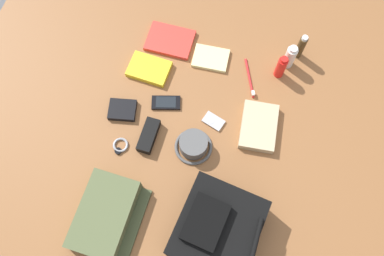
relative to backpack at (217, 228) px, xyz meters
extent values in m
cube|color=brown|center=(-0.35, -0.20, -0.08)|extent=(2.64, 2.02, 0.02)
cube|color=black|center=(0.00, 0.00, 0.00)|extent=(0.34, 0.31, 0.12)
cube|color=black|center=(0.00, -0.05, 0.07)|extent=(0.18, 0.14, 0.03)
cylinder|color=black|center=(0.00, 0.13, 0.07)|extent=(0.14, 0.02, 0.02)
cube|color=#56603D|center=(0.07, -0.41, -0.03)|extent=(0.30, 0.18, 0.08)
cube|color=#454D30|center=(0.07, -0.31, -0.06)|extent=(0.28, 0.06, 0.01)
cylinder|color=#595959|center=(-0.28, -0.18, -0.03)|extent=(0.11, 0.11, 0.06)
torus|color=#595959|center=(-0.28, -0.18, -0.06)|extent=(0.15, 0.15, 0.01)
cylinder|color=#473319|center=(-0.82, 0.13, -0.01)|extent=(0.03, 0.03, 0.12)
cylinder|color=silver|center=(-0.82, 0.13, 0.06)|extent=(0.02, 0.02, 0.01)
cylinder|color=white|center=(-0.76, 0.10, -0.01)|extent=(0.04, 0.04, 0.11)
cylinder|color=silver|center=(-0.76, 0.10, 0.05)|extent=(0.03, 0.03, 0.01)
cylinder|color=red|center=(-0.70, 0.07, -0.01)|extent=(0.04, 0.04, 0.11)
cylinder|color=red|center=(-0.70, 0.07, 0.05)|extent=(0.03, 0.03, 0.01)
cube|color=red|center=(-0.72, -0.42, -0.06)|extent=(0.15, 0.20, 0.02)
cube|color=white|center=(-0.72, -0.42, -0.06)|extent=(0.14, 0.20, 0.01)
cube|color=yellow|center=(-0.56, -0.46, -0.05)|extent=(0.12, 0.17, 0.03)
cube|color=white|center=(-0.56, -0.46, -0.06)|extent=(0.12, 0.17, 0.02)
cube|color=black|center=(-0.43, -0.34, -0.06)|extent=(0.09, 0.13, 0.01)
cube|color=black|center=(-0.43, -0.34, -0.05)|extent=(0.07, 0.09, 0.00)
cube|color=#B7B7BC|center=(-0.41, -0.13, -0.06)|extent=(0.07, 0.10, 0.01)
cylinder|color=silver|center=(-0.41, -0.15, -0.06)|extent=(0.03, 0.03, 0.00)
torus|color=#99999E|center=(-0.20, -0.46, -0.06)|extent=(0.06, 0.06, 0.01)
cylinder|color=black|center=(-0.18, -0.46, -0.06)|extent=(0.03, 0.03, 0.01)
cylinder|color=red|center=(-0.65, -0.04, -0.06)|extent=(0.17, 0.09, 0.01)
cube|color=white|center=(-0.58, -0.01, -0.05)|extent=(0.02, 0.02, 0.01)
cube|color=black|center=(-0.35, -0.50, -0.05)|extent=(0.11, 0.13, 0.02)
cube|color=beige|center=(-0.69, -0.22, -0.06)|extent=(0.12, 0.16, 0.02)
cube|color=#C6B289|center=(-0.44, 0.05, -0.05)|extent=(0.22, 0.16, 0.04)
cube|color=black|center=(-0.27, -0.36, -0.05)|extent=(0.14, 0.06, 0.04)
camera|label=1|loc=(0.17, -0.04, 1.45)|focal=37.34mm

